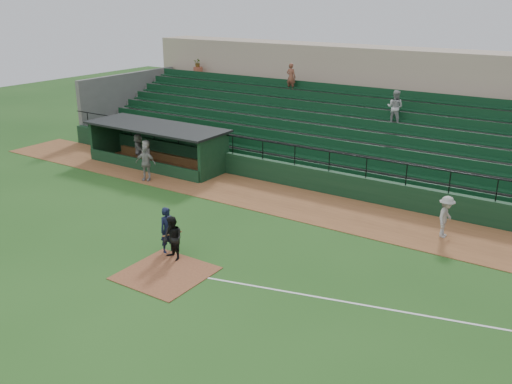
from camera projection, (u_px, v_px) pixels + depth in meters
The scene contains 12 objects.
ground at pixel (184, 263), 21.19m from camera, with size 90.00×90.00×0.00m, color #214E19.
warning_track at pixel (289, 202), 27.48m from camera, with size 40.00×4.00×0.03m, color brown.
home_plate_dirt at pixel (166, 273), 20.40m from camera, with size 3.00×3.00×0.03m, color brown.
foul_line at pixel (398, 311), 17.98m from camera, with size 18.00×0.09×0.01m, color white.
stadium_structure at pixel (361, 125), 33.37m from camera, with size 38.00×13.08×6.40m.
dugout at pixel (162, 142), 33.33m from camera, with size 8.90×3.20×2.42m.
batter_at_plate at pixel (168, 230), 21.81m from camera, with size 1.11×0.78×1.88m.
umpire at pixel (173, 239), 21.21m from camera, with size 0.85×0.66×1.75m, color black.
runner at pixel (446, 217), 23.16m from camera, with size 1.16×0.67×1.79m, color #A7A39D.
dugout_player_a at pixel (146, 163), 30.30m from camera, with size 1.13×0.47×1.93m, color gray.
dugout_player_b at pixel (147, 155), 32.11m from camera, with size 0.87×0.56×1.77m, color #A59F9A.
dugout_player_c at pixel (139, 148), 33.58m from camera, with size 1.65×0.53×1.78m, color #9E9994.
Camera 1 is at (12.81, -14.40, 9.63)m, focal length 39.14 mm.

